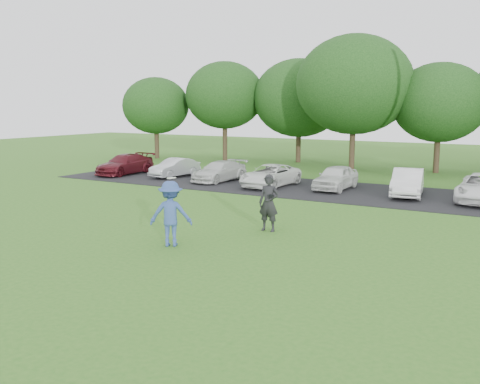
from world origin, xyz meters
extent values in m
plane|color=#316B1E|center=(0.00, 0.00, 0.00)|extent=(100.00, 100.00, 0.00)
cube|color=black|center=(0.00, 13.00, 0.01)|extent=(32.00, 6.50, 0.03)
imported|color=#344E93|center=(-0.75, 0.62, 0.99)|extent=(1.47, 1.25, 1.98)
cylinder|color=white|center=(-0.50, 0.36, 2.12)|extent=(0.27, 0.27, 0.08)
imported|color=black|center=(0.95, 3.79, 0.96)|extent=(0.73, 0.50, 1.92)
cube|color=black|center=(1.13, 3.61, 1.24)|extent=(0.15, 0.11, 0.10)
imported|color=#55121B|center=(-13.35, 12.65, 0.63)|extent=(1.71, 4.17, 1.21)
imported|color=silver|center=(-9.93, 13.12, 0.57)|extent=(1.60, 3.42, 1.09)
imported|color=silver|center=(-6.73, 12.94, 0.58)|extent=(1.92, 3.92, 1.10)
imported|color=white|center=(-3.42, 12.63, 0.59)|extent=(2.07, 4.14, 1.13)
imported|color=silver|center=(-0.11, 13.34, 0.64)|extent=(1.49, 3.58, 1.21)
imported|color=white|center=(3.43, 13.20, 0.65)|extent=(1.90, 3.95, 1.25)
cylinder|color=#38281C|center=(-18.00, 21.60, 1.10)|extent=(0.36, 0.36, 2.20)
ellipsoid|color=#214C19|center=(-18.00, 21.60, 4.15)|extent=(5.20, 5.20, 4.42)
cylinder|color=#38281C|center=(-12.50, 23.00, 1.35)|extent=(0.36, 0.36, 2.70)
ellipsoid|color=#214C19|center=(-12.50, 23.00, 4.93)|extent=(5.94, 5.94, 5.05)
cylinder|color=#38281C|center=(-7.00, 24.40, 1.10)|extent=(0.36, 0.36, 2.20)
ellipsoid|color=#214C19|center=(-7.00, 24.40, 4.71)|extent=(6.68, 6.68, 5.68)
cylinder|color=#38281C|center=(-2.00, 21.60, 1.35)|extent=(0.36, 0.36, 2.70)
ellipsoid|color=#214C19|center=(-2.00, 21.60, 5.48)|extent=(7.42, 7.42, 6.31)
cylinder|color=#38281C|center=(3.00, 23.00, 1.10)|extent=(0.36, 0.36, 2.20)
ellipsoid|color=#214C19|center=(3.00, 23.00, 4.36)|extent=(5.76, 5.76, 4.90)
camera|label=1|loc=(8.88, -12.00, 4.23)|focal=40.00mm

